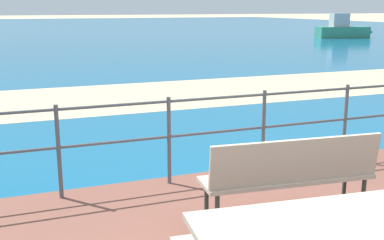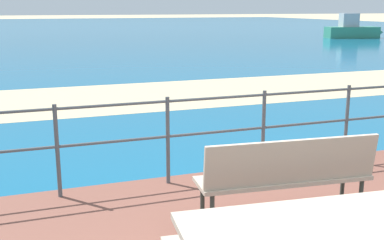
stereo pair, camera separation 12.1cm
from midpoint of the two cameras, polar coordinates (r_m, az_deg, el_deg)
The scene contains 5 objects.
sea_water at distance 42.52m, azimuth -17.03°, elevation 10.16°, with size 90.00×90.00×0.01m, color #145B84.
beach_strip at distance 10.87m, azimuth -8.19°, elevation 2.74°, with size 54.00×3.61×0.01m, color tan.
park_bench at distance 4.24m, azimuth 12.15°, elevation -6.20°, with size 1.59×0.56×0.86m.
railing_fence at distance 5.42m, azimuth 3.70°, elevation -0.64°, with size 5.94×0.04×0.99m.
boat_mid at distance 33.15m, azimuth 18.82°, elevation 10.17°, with size 3.94×1.90×1.58m.
Camera 2 is at (-2.03, -2.45, 1.99)m, focal length 44.48 mm.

